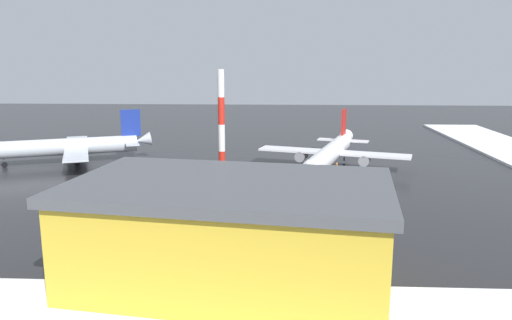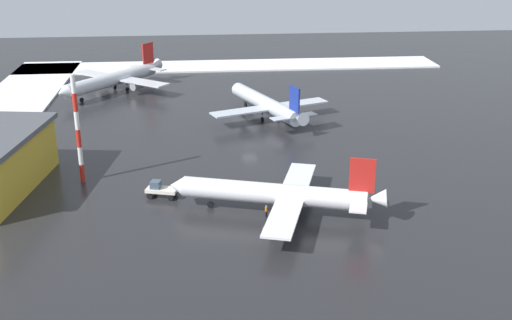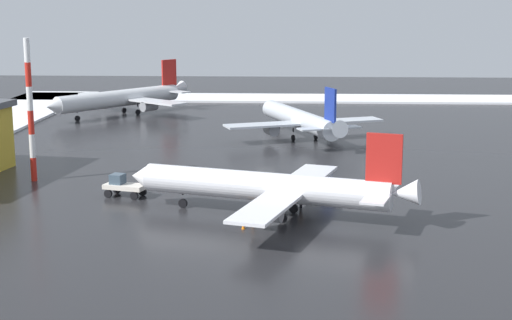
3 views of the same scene
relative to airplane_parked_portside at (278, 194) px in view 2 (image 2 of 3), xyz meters
The scene contains 11 objects.
ground_plane 29.41m from the airplane_parked_portside, behind, with size 240.00×240.00×0.00m, color #232326.
snow_bank_left 96.27m from the airplane_parked_portside, behind, with size 14.00×116.00×0.45m, color white.
airplane_parked_portside is the anchor object (origin of this frame).
airplane_parked_starboard 46.02m from the airplane_parked_portside, behind, with size 29.58×25.03×9.17m.
airplane_far_rear 76.56m from the airplane_parked_portside, 156.69° to the right, with size 27.83×24.86×9.85m.
pushback_tug 18.26m from the airplane_parked_portside, 113.93° to the right, with size 3.39×5.03×2.50m.
ground_crew_beside_wing 2.80m from the airplane_parked_portside, 65.55° to the right, with size 0.36×0.36×1.71m.
ground_crew_near_tug 4.91m from the airplane_parked_portside, 137.01° to the left, with size 0.36×0.36×1.71m.
antenna_mast 32.97m from the airplane_parked_portside, 116.61° to the right, with size 0.70×0.70×17.11m.
traffic_cone_near_nose 5.97m from the airplane_parked_portside, 28.11° to the right, with size 0.36×0.36×0.55m, color orange.
traffic_cone_mid_line 9.80m from the airplane_parked_portside, 168.84° to the left, with size 0.36×0.36×0.55m, color orange.
Camera 2 is at (109.75, -8.91, 38.60)m, focal length 45.00 mm.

